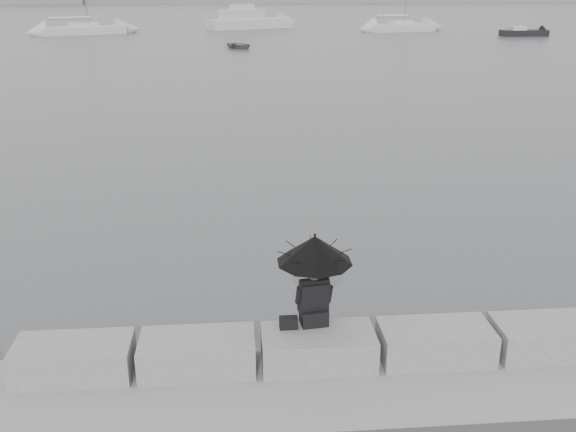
{
  "coord_description": "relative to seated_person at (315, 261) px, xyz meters",
  "views": [
    {
      "loc": [
        -1.09,
        -8.26,
        5.68
      ],
      "look_at": [
        -0.14,
        3.0,
        1.48
      ],
      "focal_mm": 40.0,
      "sensor_mm": 36.0,
      "label": 1
    }
  ],
  "objects": [
    {
      "name": "ground",
      "position": [
        0.03,
        0.17,
        -1.98
      ],
      "size": [
        360.0,
        360.0,
        0.0
      ],
      "primitive_type": "plane",
      "color": "#474A4C",
      "rests_on": "ground"
    },
    {
      "name": "stone_block_far_left",
      "position": [
        -3.37,
        -0.28,
        -1.23
      ],
      "size": [
        1.6,
        0.8,
        0.5
      ],
      "primitive_type": "cube",
      "color": "slate",
      "rests_on": "promenade"
    },
    {
      "name": "stone_block_left",
      "position": [
        -1.67,
        -0.28,
        -1.23
      ],
      "size": [
        1.6,
        0.8,
        0.5
      ],
      "primitive_type": "cube",
      "color": "slate",
      "rests_on": "promenade"
    },
    {
      "name": "stone_block_centre",
      "position": [
        0.03,
        -0.28,
        -1.23
      ],
      "size": [
        1.6,
        0.8,
        0.5
      ],
      "primitive_type": "cube",
      "color": "slate",
      "rests_on": "promenade"
    },
    {
      "name": "stone_block_right",
      "position": [
        1.73,
        -0.28,
        -1.23
      ],
      "size": [
        1.6,
        0.8,
        0.5
      ],
      "primitive_type": "cube",
      "color": "slate",
      "rests_on": "promenade"
    },
    {
      "name": "stone_block_far_right",
      "position": [
        3.43,
        -0.28,
        -1.23
      ],
      "size": [
        1.6,
        0.8,
        0.5
      ],
      "primitive_type": "cube",
      "color": "slate",
      "rests_on": "promenade"
    },
    {
      "name": "seated_person",
      "position": [
        0.0,
        0.0,
        0.0
      ],
      "size": [
        1.08,
        1.08,
        1.39
      ],
      "rotation": [
        0.0,
        0.0,
        0.13
      ],
      "color": "black",
      "rests_on": "stone_block_centre"
    },
    {
      "name": "bag",
      "position": [
        -0.38,
        -0.11,
        -0.9
      ],
      "size": [
        0.26,
        0.15,
        0.17
      ],
      "primitive_type": "cube",
      "color": "black",
      "rests_on": "stone_block_centre"
    },
    {
      "name": "sailboat_left",
      "position": [
        -16.88,
        64.99,
        -1.47
      ],
      "size": [
        8.91,
        5.35,
        12.9
      ],
      "rotation": [
        0.0,
        0.0,
        0.37
      ],
      "color": "#BDBDBF",
      "rests_on": "ground"
    },
    {
      "name": "sailboat_right",
      "position": [
        18.03,
        65.87,
        -1.46
      ],
      "size": [
        7.81,
        3.89,
        12.9
      ],
      "rotation": [
        0.0,
        0.0,
        0.21
      ],
      "color": "#BDBDBF",
      "rests_on": "ground"
    },
    {
      "name": "motor_cruiser",
      "position": [
        1.21,
        71.96,
        -1.09
      ],
      "size": [
        10.53,
        6.72,
        4.5
      ],
      "rotation": [
        0.0,
        0.0,
        0.42
      ],
      "color": "#BDBDBF",
      "rests_on": "ground"
    },
    {
      "name": "small_motorboat",
      "position": [
        29.38,
        58.94,
        -1.66
      ],
      "size": [
        4.86,
        1.73,
        1.1
      ],
      "rotation": [
        0.0,
        0.0,
        0.03
      ],
      "color": "black",
      "rests_on": "ground"
    },
    {
      "name": "dinghy",
      "position": [
        -0.4,
        48.77,
        -1.73
      ],
      "size": [
        3.12,
        2.86,
        0.51
      ],
      "primitive_type": "imported",
      "rotation": [
        0.0,
        0.0,
        0.68
      ],
      "color": "gray",
      "rests_on": "ground"
    }
  ]
}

